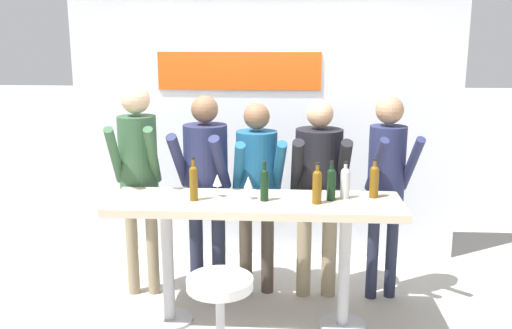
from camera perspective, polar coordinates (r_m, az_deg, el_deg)
name	(u,v)px	position (r m, az deg, el deg)	size (l,w,h in m)	color
ground_plane	(255,323)	(4.63, -0.07, -15.59)	(40.00, 40.00, 0.00)	#B2ADA3
back_wall	(265,121)	(5.63, 0.88, 4.41)	(3.78, 0.12, 2.74)	silver
tasting_table	(255,221)	(4.29, -0.08, -5.63)	(2.18, 0.61, 1.01)	beige
bar_stool	(220,309)	(3.88, -3.60, -14.22)	(0.46, 0.46, 0.66)	#B2B2B7
person_far_left	(138,165)	(4.82, -11.70, -0.10)	(0.41, 0.55, 1.81)	gray
person_left	(206,174)	(4.79, -5.07, -0.94)	(0.50, 0.60, 1.72)	#23283D
person_center_left	(257,178)	(4.76, 0.08, -1.39)	(0.47, 0.57, 1.66)	#473D33
person_center	(318,179)	(4.74, 6.26, -1.43)	(0.48, 0.56, 1.69)	gray
person_center_right	(387,174)	(4.78, 12.94, -0.91)	(0.42, 0.55, 1.73)	#23283D
wine_bottle_0	(317,185)	(4.14, 6.13, -2.05)	(0.07, 0.07, 0.31)	brown
wine_bottle_1	(345,181)	(4.30, 8.90, -1.69)	(0.07, 0.07, 0.28)	#B7BCC1
wine_bottle_2	(264,183)	(4.19, 0.85, -1.88)	(0.06, 0.06, 0.30)	black
wine_bottle_3	(194,181)	(4.22, -6.27, -1.68)	(0.06, 0.06, 0.33)	brown
wine_bottle_4	(374,180)	(4.36, 11.74, -1.51)	(0.07, 0.07, 0.30)	brown
wine_bottle_5	(331,183)	(4.24, 7.54, -1.80)	(0.07, 0.07, 0.30)	black
wine_glass_0	(248,183)	(4.23, -0.77, -1.85)	(0.07, 0.07, 0.18)	silver
wine_glass_1	(217,181)	(4.30, -3.89, -1.63)	(0.07, 0.07, 0.18)	silver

